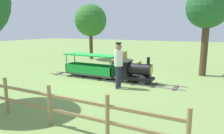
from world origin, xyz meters
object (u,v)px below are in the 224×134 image
object	(u,v)px
park_bench	(120,59)
oak_tree_distant	(91,21)
conductor_person	(118,61)
oak_tree_near	(208,8)
locomotive	(133,71)
passenger_car	(91,68)

from	to	relation	value
park_bench	oak_tree_distant	xyz separation A→B (m)	(-1.87, -3.08, 2.23)
conductor_person	oak_tree_distant	xyz separation A→B (m)	(-5.73, -4.79, 1.69)
oak_tree_near	locomotive	bearing A→B (deg)	-41.83
locomotive	oak_tree_distant	size ratio (longest dim) A/B	0.38
park_bench	oak_tree_distant	distance (m)	4.24
locomotive	park_bench	world-z (taller)	locomotive
oak_tree_distant	conductor_person	bearing A→B (deg)	39.85
passenger_car	park_bench	size ratio (longest dim) A/B	1.79
conductor_person	oak_tree_near	world-z (taller)	oak_tree_near
conductor_person	park_bench	bearing A→B (deg)	-156.11
passenger_car	oak_tree_distant	distance (m)	6.13
conductor_person	oak_tree_distant	bearing A→B (deg)	-140.15
passenger_car	conductor_person	xyz separation A→B (m)	(0.91, 1.72, 0.53)
locomotive	oak_tree_distant	world-z (taller)	oak_tree_distant
park_bench	oak_tree_distant	size ratio (longest dim) A/B	0.35
conductor_person	park_bench	xyz separation A→B (m)	(-3.86, -1.71, -0.54)
passenger_car	park_bench	xyz separation A→B (m)	(-2.95, 0.01, -0.01)
oak_tree_near	oak_tree_distant	world-z (taller)	oak_tree_near
conductor_person	oak_tree_distant	world-z (taller)	oak_tree_distant
locomotive	oak_tree_near	world-z (taller)	oak_tree_near
locomotive	oak_tree_distant	xyz separation A→B (m)	(-4.82, -5.01, 2.16)
locomotive	park_bench	xyz separation A→B (m)	(-2.95, -1.93, -0.07)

